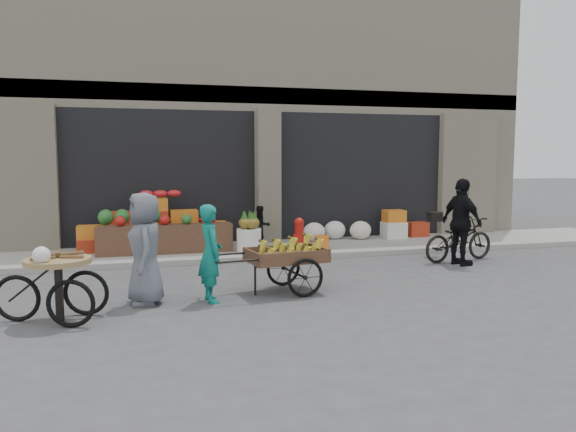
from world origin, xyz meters
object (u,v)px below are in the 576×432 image
object	(u,v)px
banana_cart	(284,254)
cyclist	(462,222)
vendor_grey	(145,249)
bicycle	(459,239)
tricycle_cart	(58,279)
orange_bucket	(322,243)
pineapple_bin	(249,240)
seated_person	(261,226)
fire_hydrant	(299,233)
vendor_woman	(210,253)

from	to	relation	value
banana_cart	cyclist	distance (m)	4.16
vendor_grey	bicycle	size ratio (longest dim) A/B	0.95
tricycle_cart	vendor_grey	xyz separation A→B (m)	(1.11, 0.61, 0.25)
banana_cart	tricycle_cart	size ratio (longest dim) A/B	1.46
vendor_grey	bicycle	world-z (taller)	vendor_grey
orange_bucket	cyclist	xyz separation A→B (m)	(2.27, -1.87, 0.59)
vendor_grey	pineapple_bin	bearing A→B (deg)	142.80
seated_person	vendor_grey	size ratio (longest dim) A/B	0.57
banana_cart	vendor_grey	world-z (taller)	vendor_grey
fire_hydrant	vendor_woman	distance (m)	4.16
banana_cart	tricycle_cart	world-z (taller)	tricycle_cart
banana_cart	vendor_woman	bearing A→B (deg)	-175.84
pineapple_bin	orange_bucket	distance (m)	1.61
seated_person	bicycle	world-z (taller)	seated_person
orange_bucket	vendor_woman	xyz separation A→B (m)	(-2.89, -3.35, 0.46)
bicycle	pineapple_bin	bearing A→B (deg)	58.47
pineapple_bin	cyclist	distance (m)	4.37
vendor_woman	pineapple_bin	bearing A→B (deg)	-29.02
seated_person	cyclist	size ratio (longest dim) A/B	0.54
banana_cart	vendor_woman	size ratio (longest dim) A/B	1.47
tricycle_cart	fire_hydrant	bearing A→B (deg)	56.06
banana_cart	orange_bucket	bearing A→B (deg)	53.13
vendor_woman	tricycle_cart	bearing A→B (deg)	95.04
vendor_woman	bicycle	bearing A→B (deg)	-79.22
orange_bucket	cyclist	size ratio (longest dim) A/B	0.19
banana_cart	vendor_grey	bearing A→B (deg)	175.78
vendor_woman	cyclist	bearing A→B (deg)	-82.55
pineapple_bin	vendor_grey	size ratio (longest dim) A/B	0.32
fire_hydrant	banana_cart	world-z (taller)	banana_cart
seated_person	bicycle	distance (m)	4.27
pineapple_bin	cyclist	world-z (taller)	cyclist
banana_cart	cyclist	xyz separation A→B (m)	(3.97, 1.22, 0.24)
fire_hydrant	cyclist	xyz separation A→B (m)	(2.77, -1.92, 0.36)
banana_cart	bicycle	distance (m)	4.48
fire_hydrant	vendor_woman	size ratio (longest dim) A/B	0.49
vendor_woman	cyclist	distance (m)	5.37
fire_hydrant	tricycle_cart	size ratio (longest dim) A/B	0.49
pineapple_bin	cyclist	size ratio (longest dim) A/B	0.30
fire_hydrant	cyclist	distance (m)	3.39
banana_cart	vendor_grey	xyz separation A→B (m)	(-2.12, -0.14, 0.20)
orange_bucket	seated_person	xyz separation A→B (m)	(-1.20, 0.70, 0.31)
tricycle_cart	cyclist	size ratio (longest dim) A/B	0.85
banana_cart	tricycle_cart	bearing A→B (deg)	-175.00
tricycle_cart	pineapple_bin	bearing A→B (deg)	64.57
banana_cart	pineapple_bin	bearing A→B (deg)	80.19
seated_person	vendor_grey	world-z (taller)	vendor_grey
seated_person	banana_cart	bearing A→B (deg)	-107.43
seated_person	tricycle_cart	distance (m)	5.88
bicycle	vendor_woman	bearing A→B (deg)	98.83
banana_cart	vendor_grey	distance (m)	2.14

